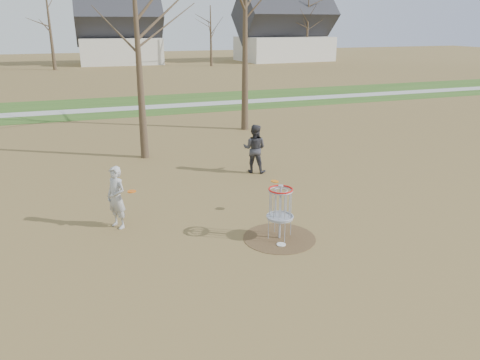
% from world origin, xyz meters
% --- Properties ---
extents(ground, '(160.00, 160.00, 0.00)m').
position_xyz_m(ground, '(0.00, 0.00, 0.00)').
color(ground, brown).
rests_on(ground, ground).
extents(green_band, '(160.00, 8.00, 0.01)m').
position_xyz_m(green_band, '(0.00, 21.00, 0.01)').
color(green_band, '#2D5119').
rests_on(green_band, ground).
extents(footpath, '(160.00, 1.50, 0.01)m').
position_xyz_m(footpath, '(0.00, 20.00, 0.01)').
color(footpath, '#9E9E99').
rests_on(footpath, green_band).
extents(dirt_circle, '(1.80, 1.80, 0.01)m').
position_xyz_m(dirt_circle, '(0.00, 0.00, 0.01)').
color(dirt_circle, '#47331E').
rests_on(dirt_circle, ground).
extents(player_standing, '(0.66, 0.72, 1.64)m').
position_xyz_m(player_standing, '(-3.67, 2.03, 0.82)').
color(player_standing, '#A8A8A8').
rests_on(player_standing, ground).
extents(player_throwing, '(1.05, 1.00, 1.72)m').
position_xyz_m(player_throwing, '(1.39, 5.26, 0.86)').
color(player_throwing, '#343339').
rests_on(player_throwing, ground).
extents(disc_grounded, '(0.22, 0.22, 0.02)m').
position_xyz_m(disc_grounded, '(-0.12, -0.37, 0.02)').
color(disc_grounded, white).
rests_on(disc_grounded, dirt_circle).
extents(discs_in_play, '(4.06, 0.41, 0.14)m').
position_xyz_m(discs_in_play, '(-1.30, 1.65, 0.98)').
color(discs_in_play, orange).
rests_on(discs_in_play, ground).
extents(disc_golf_basket, '(0.64, 0.64, 1.35)m').
position_xyz_m(disc_golf_basket, '(0.00, 0.00, 0.91)').
color(disc_golf_basket, '#9EA3AD').
rests_on(disc_golf_basket, ground).
extents(bare_trees, '(52.62, 44.98, 9.00)m').
position_xyz_m(bare_trees, '(1.78, 35.79, 5.35)').
color(bare_trees, '#382B1E').
rests_on(bare_trees, ground).
extents(houses_row, '(56.51, 10.01, 7.26)m').
position_xyz_m(houses_row, '(4.32, 52.56, 3.52)').
color(houses_row, silver).
rests_on(houses_row, ground).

